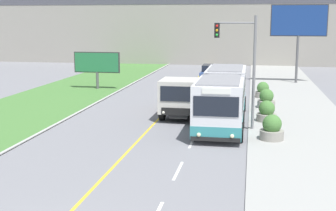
{
  "coord_description": "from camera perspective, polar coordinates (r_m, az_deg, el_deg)",
  "views": [
    {
      "loc": [
        5.56,
        -10.27,
        6.07
      ],
      "look_at": [
        1.1,
        14.69,
        1.4
      ],
      "focal_mm": 50.0,
      "sensor_mm": 36.0,
      "label": 1
    }
  ],
  "objects": [
    {
      "name": "city_bus",
      "position": [
        28.06,
        6.73,
        1.03
      ],
      "size": [
        2.63,
        11.55,
        2.99
      ],
      "color": "silver",
      "rests_on": "ground_plane"
    },
    {
      "name": "dump_truck",
      "position": [
        29.21,
        1.87,
        0.99
      ],
      "size": [
        2.58,
        6.56,
        2.51
      ],
      "color": "black",
      "rests_on": "ground_plane"
    },
    {
      "name": "car_distant",
      "position": [
        48.91,
        5.15,
        4.08
      ],
      "size": [
        1.8,
        4.3,
        1.45
      ],
      "color": "#2D4784",
      "rests_on": "ground_plane"
    },
    {
      "name": "traffic_light_mast",
      "position": [
        25.93,
        9.12,
        5.7
      ],
      "size": [
        2.28,
        0.32,
        6.29
      ],
      "color": "slate",
      "rests_on": "ground_plane"
    },
    {
      "name": "billboard_large",
      "position": [
        46.44,
        15.66,
        9.63
      ],
      "size": [
        5.25,
        0.24,
        7.47
      ],
      "color": "#59595B",
      "rests_on": "ground_plane"
    },
    {
      "name": "billboard_small",
      "position": [
        41.69,
        -8.66,
        5.11
      ],
      "size": [
        4.12,
        0.24,
        3.28
      ],
      "color": "#59595B",
      "rests_on": "ground_plane"
    },
    {
      "name": "planter_round_near",
      "position": [
        24.2,
        12.55,
        -2.78
      ],
      "size": [
        1.21,
        1.21,
        1.29
      ],
      "color": "gray",
      "rests_on": "sidewalk_right"
    },
    {
      "name": "planter_round_second",
      "position": [
        28.51,
        11.93,
        -0.81
      ],
      "size": [
        1.19,
        1.19,
        1.25
      ],
      "color": "gray",
      "rests_on": "sidewalk_right"
    },
    {
      "name": "planter_round_third",
      "position": [
        32.84,
        11.9,
        0.72
      ],
      "size": [
        1.21,
        1.21,
        1.32
      ],
      "color": "gray",
      "rests_on": "sidewalk_right"
    },
    {
      "name": "planter_round_far",
      "position": [
        37.2,
        11.48,
        1.79
      ],
      "size": [
        1.17,
        1.17,
        1.22
      ],
      "color": "gray",
      "rests_on": "sidewalk_right"
    }
  ]
}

